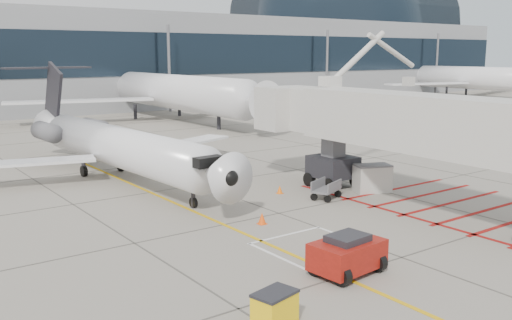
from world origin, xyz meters
TOP-DOWN VIEW (x-y plane):
  - ground_plane at (0.00, 0.00)m, footprint 260.00×260.00m
  - regional_jet at (-3.38, 14.04)m, footprint 23.54×28.96m
  - jet_bridge at (6.28, 0.36)m, footprint 9.97×20.39m
  - pushback_tug at (-3.01, -3.90)m, footprint 2.88×1.95m
  - spill_bin at (-7.78, -5.62)m, footprint 1.44×1.12m
  - baggage_cart at (4.00, 4.74)m, footprint 2.06×1.69m
  - ground_power_unit at (7.40, 4.40)m, footprint 2.37×1.88m
  - cone_nose at (-1.82, 3.01)m, footprint 0.41×0.41m
  - cone_side at (2.67, 7.29)m, footprint 0.35×0.35m
  - terminal_building at (10.00, 70.00)m, footprint 180.00×28.00m
  - terminal_glass_band at (10.00, 55.95)m, footprint 180.00×0.10m
  - terminal_dome at (70.00, 70.00)m, footprint 40.00×28.00m
  - bg_aircraft_c at (15.13, 46.00)m, footprint 37.39×41.54m
  - bg_aircraft_e at (78.63, 46.00)m, footprint 37.65×41.84m

SIDE VIEW (x-z plane):
  - ground_plane at x=0.00m, z-range 0.00..0.00m
  - cone_side at x=2.67m, z-range 0.00..0.48m
  - cone_nose at x=-1.82m, z-range 0.00..0.57m
  - spill_bin at x=-7.78m, z-range 0.00..1.12m
  - baggage_cart at x=4.00m, z-range 0.00..1.12m
  - pushback_tug at x=-3.01m, z-range 0.00..1.60m
  - ground_power_unit at x=7.40m, z-range 0.00..1.64m
  - regional_jet at x=-3.38m, z-range 0.00..7.28m
  - jet_bridge at x=6.28m, z-range 0.00..8.08m
  - bg_aircraft_c at x=15.13m, z-range 0.00..12.46m
  - bg_aircraft_e at x=78.63m, z-range 0.00..12.55m
  - terminal_building at x=10.00m, z-range 0.00..14.00m
  - terminal_glass_band at x=10.00m, z-range 5.00..11.00m
  - terminal_dome at x=70.00m, z-range 0.00..28.00m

